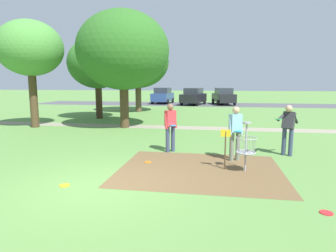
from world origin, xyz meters
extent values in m
plane|color=#5B8942|center=(0.00, 0.00, 0.00)|extent=(160.00, 160.00, 0.00)
cube|color=brown|center=(2.32, 1.79, 0.00)|extent=(4.55, 3.68, 0.01)
cylinder|color=#9E9EA3|center=(3.57, 1.84, 0.68)|extent=(0.05, 0.05, 1.35)
cylinder|color=#9E9EA3|center=(3.57, 1.84, 1.37)|extent=(0.24, 0.24, 0.04)
torus|color=#9E9EA3|center=(3.57, 1.84, 0.95)|extent=(0.58, 0.58, 0.02)
torus|color=#9E9EA3|center=(3.57, 1.84, 0.55)|extent=(0.55, 0.55, 0.03)
cylinder|color=#9E9EA3|center=(3.57, 1.84, 0.53)|extent=(0.48, 0.48, 0.02)
cylinder|color=gray|center=(3.81, 1.84, 0.75)|extent=(0.01, 0.01, 0.40)
cylinder|color=gray|center=(3.77, 1.98, 0.75)|extent=(0.01, 0.01, 0.40)
cylinder|color=gray|center=(3.65, 2.06, 0.75)|extent=(0.01, 0.01, 0.40)
cylinder|color=gray|center=(3.50, 2.06, 0.75)|extent=(0.01, 0.01, 0.40)
cylinder|color=gray|center=(3.38, 1.98, 0.75)|extent=(0.01, 0.01, 0.40)
cylinder|color=gray|center=(3.34, 1.84, 0.75)|extent=(0.01, 0.01, 0.40)
cylinder|color=gray|center=(3.38, 1.70, 0.75)|extent=(0.01, 0.01, 0.40)
cylinder|color=gray|center=(3.50, 1.61, 0.75)|extent=(0.01, 0.01, 0.40)
cylinder|color=gray|center=(3.65, 1.61, 0.75)|extent=(0.01, 0.01, 0.40)
cylinder|color=gray|center=(3.77, 1.70, 0.75)|extent=(0.01, 0.01, 0.40)
cylinder|color=#4C3823|center=(3.02, 1.94, 0.55)|extent=(0.04, 0.04, 1.10)
cube|color=gold|center=(3.02, 1.94, 1.05)|extent=(0.28, 0.03, 0.20)
cylinder|color=slate|center=(3.45, 3.00, 0.46)|extent=(0.14, 0.14, 0.92)
cylinder|color=slate|center=(3.25, 2.90, 0.46)|extent=(0.14, 0.14, 0.92)
cube|color=#84B7D1|center=(3.35, 2.95, 1.20)|extent=(0.42, 0.36, 0.56)
sphere|color=tan|center=(3.35, 2.95, 1.60)|extent=(0.22, 0.22, 0.22)
cylinder|color=#84B7D1|center=(3.53, 3.01, 1.12)|extent=(0.15, 0.19, 0.55)
cylinder|color=#84B7D1|center=(3.19, 2.85, 1.12)|extent=(0.15, 0.19, 0.55)
cylinder|color=#1E93DB|center=(3.43, 2.79, 0.97)|extent=(0.22, 0.22, 0.02)
cylinder|color=#384260|center=(5.24, 3.84, 0.46)|extent=(0.14, 0.14, 0.92)
cylinder|color=#384260|center=(5.04, 3.94, 0.46)|extent=(0.14, 0.14, 0.92)
cube|color=#2D2D33|center=(5.14, 3.89, 1.20)|extent=(0.50, 0.51, 0.60)
sphere|color=tan|center=(5.11, 3.84, 1.60)|extent=(0.22, 0.22, 0.22)
cylinder|color=#2D2D33|center=(4.85, 3.71, 1.32)|extent=(0.36, 0.56, 0.21)
cylinder|color=green|center=(4.72, 3.46, 1.29)|extent=(0.22, 0.22, 0.02)
cylinder|color=#2D2D33|center=(5.37, 3.97, 1.25)|extent=(0.31, 0.46, 0.37)
cylinder|color=#384260|center=(1.25, 3.84, 0.46)|extent=(0.14, 0.14, 0.92)
cylinder|color=#384260|center=(1.08, 3.70, 0.46)|extent=(0.14, 0.14, 0.92)
cube|color=#D1383D|center=(1.16, 3.77, 1.20)|extent=(0.42, 0.40, 0.56)
sphere|color=brown|center=(1.16, 3.77, 1.60)|extent=(0.22, 0.22, 0.22)
cylinder|color=#D1383D|center=(1.32, 3.88, 1.12)|extent=(0.17, 0.18, 0.55)
cylinder|color=#D1383D|center=(1.03, 3.64, 1.12)|extent=(0.17, 0.18, 0.55)
cylinder|color=#1E93DB|center=(1.28, 3.64, 0.97)|extent=(0.22, 0.22, 0.02)
cylinder|color=gold|center=(-0.80, -0.02, 0.01)|extent=(0.24, 0.24, 0.02)
cylinder|color=orange|center=(0.70, 2.27, 0.01)|extent=(0.21, 0.21, 0.02)
cylinder|color=red|center=(4.85, -0.56, 0.01)|extent=(0.24, 0.24, 0.02)
cylinder|color=brown|center=(-3.68, 17.21, 1.12)|extent=(0.48, 0.48, 2.24)
ellipsoid|color=#285B1E|center=(-3.68, 17.21, 4.15)|extent=(5.09, 5.09, 4.33)
cylinder|color=#4C3823|center=(-7.07, 8.12, 1.48)|extent=(0.42, 0.42, 2.96)
ellipsoid|color=#4C8E3D|center=(-7.07, 8.12, 4.25)|extent=(3.44, 3.44, 2.93)
cylinder|color=#422D1E|center=(-5.15, 12.46, 1.12)|extent=(0.44, 0.44, 2.24)
ellipsoid|color=#38752D|center=(-5.15, 12.46, 3.73)|extent=(3.97, 3.97, 3.37)
cylinder|color=#4C3823|center=(-2.17, 8.85, 1.15)|extent=(0.48, 0.48, 2.29)
ellipsoid|color=#2D6623|center=(-2.17, 8.85, 4.12)|extent=(4.88, 4.88, 4.15)
cube|color=#4C4C51|center=(0.00, 26.34, 0.00)|extent=(36.00, 6.00, 0.01)
cube|color=#2D4784|center=(-3.44, 27.10, 0.75)|extent=(2.10, 4.32, 0.90)
cube|color=#2D333D|center=(-3.44, 27.10, 1.52)|extent=(1.74, 2.29, 0.64)
cylinder|color=black|center=(-4.24, 28.46, 0.30)|extent=(0.22, 0.61, 0.60)
cylinder|color=black|center=(-2.44, 28.33, 0.30)|extent=(0.22, 0.61, 0.60)
cylinder|color=black|center=(-4.43, 25.87, 0.30)|extent=(0.22, 0.61, 0.60)
cylinder|color=black|center=(-2.63, 25.74, 0.30)|extent=(0.22, 0.61, 0.60)
cube|color=black|center=(0.28, 25.58, 0.75)|extent=(2.77, 4.51, 0.90)
cube|color=#2D333D|center=(0.28, 25.58, 1.52)|extent=(2.07, 2.50, 0.64)
cylinder|color=black|center=(-0.27, 27.06, 0.30)|extent=(0.32, 0.63, 0.60)
cylinder|color=black|center=(1.47, 26.62, 0.30)|extent=(0.32, 0.63, 0.60)
cylinder|color=black|center=(-0.91, 24.54, 0.30)|extent=(0.32, 0.63, 0.60)
cylinder|color=black|center=(0.84, 24.10, 0.30)|extent=(0.32, 0.63, 0.60)
cube|color=black|center=(3.56, 26.51, 0.75)|extent=(2.68, 4.49, 0.90)
cube|color=#2D333D|center=(3.56, 26.51, 1.52)|extent=(2.02, 2.48, 0.64)
cylinder|color=black|center=(2.40, 27.58, 0.30)|extent=(0.31, 0.62, 0.60)
cylinder|color=black|center=(4.15, 27.98, 0.30)|extent=(0.31, 0.62, 0.60)
cylinder|color=black|center=(2.97, 25.04, 0.30)|extent=(0.31, 0.62, 0.60)
cylinder|color=black|center=(4.72, 25.44, 0.30)|extent=(0.31, 0.62, 0.60)
cube|color=gray|center=(0.00, 9.33, 0.00)|extent=(40.00, 1.22, 0.00)
camera|label=1|loc=(2.73, -6.10, 2.45)|focal=30.66mm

